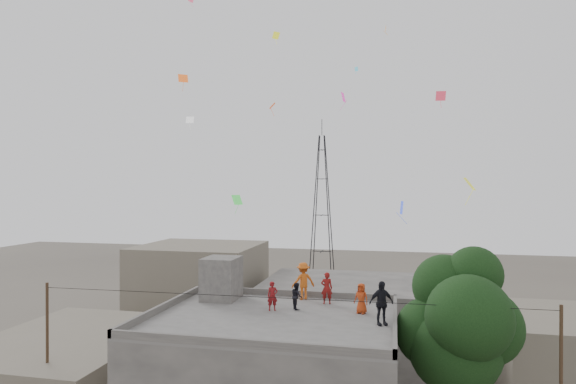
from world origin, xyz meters
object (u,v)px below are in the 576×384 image
object	(u,v)px
stair_head_box	(222,278)
person_dark_adult	(381,303)
transmission_tower	(322,207)
tree	(459,324)
person_red_adult	(327,288)

from	to	relation	value
stair_head_box	person_dark_adult	xyz separation A→B (m)	(7.60, -2.78, -0.15)
transmission_tower	person_dark_adult	bearing A→B (deg)	-78.19
tree	person_red_adult	bearing A→B (deg)	158.65
stair_head_box	person_red_adult	xyz separation A→B (m)	(5.06, 0.15, -0.27)
person_red_adult	transmission_tower	bearing A→B (deg)	-93.61
transmission_tower	stair_head_box	bearing A→B (deg)	-88.77
stair_head_box	person_dark_adult	distance (m)	8.09
tree	stair_head_box	bearing A→B (deg)	169.26
stair_head_box	transmission_tower	distance (m)	37.46
person_red_adult	stair_head_box	bearing A→B (deg)	-10.85
stair_head_box	transmission_tower	xyz separation A→B (m)	(-0.80, 37.40, 1.97)
stair_head_box	person_red_adult	distance (m)	5.07
transmission_tower	person_red_adult	bearing A→B (deg)	-81.07
tree	transmission_tower	distance (m)	41.12
person_dark_adult	person_red_adult	bearing A→B (deg)	104.23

